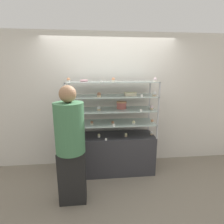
# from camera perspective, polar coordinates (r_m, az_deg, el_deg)

# --- Properties ---
(ground_plane) EXTENTS (20.00, 20.00, 0.00)m
(ground_plane) POSITION_cam_1_polar(r_m,az_deg,el_deg) (3.58, 0.00, -18.53)
(ground_plane) COLOR gray
(back_wall) EXTENTS (8.00, 0.05, 2.60)m
(back_wall) POSITION_cam_1_polar(r_m,az_deg,el_deg) (3.50, -0.68, 3.60)
(back_wall) COLOR silver
(back_wall) RESTS_ON ground_plane
(display_base) EXTENTS (1.55, 0.52, 0.73)m
(display_base) POSITION_cam_1_polar(r_m,az_deg,el_deg) (3.40, 0.00, -13.33)
(display_base) COLOR #333338
(display_base) RESTS_ON ground_plane
(display_riser_lower) EXTENTS (1.55, 0.52, 0.25)m
(display_riser_lower) POSITION_cam_1_polar(r_m,az_deg,el_deg) (3.18, 0.00, -3.67)
(display_riser_lower) COLOR #B7B7BC
(display_riser_lower) RESTS_ON display_base
(display_riser_middle) EXTENTS (1.55, 0.52, 0.25)m
(display_riser_middle) POSITION_cam_1_polar(r_m,az_deg,el_deg) (3.12, 0.00, 0.66)
(display_riser_middle) COLOR #B7B7BC
(display_riser_middle) RESTS_ON display_riser_lower
(display_riser_upper) EXTENTS (1.55, 0.52, 0.25)m
(display_riser_upper) POSITION_cam_1_polar(r_m,az_deg,el_deg) (3.08, 0.00, 5.13)
(display_riser_upper) COLOR #B7B7BC
(display_riser_upper) RESTS_ON display_riser_middle
(display_riser_top) EXTENTS (1.55, 0.52, 0.25)m
(display_riser_top) POSITION_cam_1_polar(r_m,az_deg,el_deg) (3.05, 0.00, 9.71)
(display_riser_top) COLOR #B7B7BC
(display_riser_top) RESTS_ON display_riser_upper
(layer_cake_centerpiece) EXTENTS (0.18, 0.18, 0.13)m
(layer_cake_centerpiece) POSITION_cam_1_polar(r_m,az_deg,el_deg) (3.17, 3.10, 2.29)
(layer_cake_centerpiece) COLOR #C66660
(layer_cake_centerpiece) RESTS_ON display_riser_middle
(sheet_cake_frosted) EXTENTS (0.20, 0.14, 0.06)m
(sheet_cake_frosted) POSITION_cam_1_polar(r_m,az_deg,el_deg) (3.10, 5.98, 5.90)
(sheet_cake_frosted) COLOR beige
(sheet_cake_frosted) RESTS_ON display_riser_upper
(cupcake_0) EXTENTS (0.05, 0.05, 0.07)m
(cupcake_0) POSITION_cam_1_polar(r_m,az_deg,el_deg) (3.22, -13.07, -7.58)
(cupcake_0) COLOR #CCB28C
(cupcake_0) RESTS_ON display_base
(cupcake_1) EXTENTS (0.05, 0.05, 0.07)m
(cupcake_1) POSITION_cam_1_polar(r_m,az_deg,el_deg) (3.16, -4.28, -7.67)
(cupcake_1) COLOR white
(cupcake_1) RESTS_ON display_base
(cupcake_2) EXTENTS (0.05, 0.05, 0.07)m
(cupcake_2) POSITION_cam_1_polar(r_m,az_deg,el_deg) (3.20, 4.58, -7.43)
(cupcake_2) COLOR #CCB28C
(cupcake_2) RESTS_ON display_base
(cupcake_3) EXTENTS (0.05, 0.05, 0.07)m
(cupcake_3) POSITION_cam_1_polar(r_m,az_deg,el_deg) (3.35, 12.75, -6.72)
(cupcake_3) COLOR #CCB28C
(cupcake_3) RESTS_ON display_base
(price_tag_0) EXTENTS (0.04, 0.00, 0.04)m
(price_tag_0) POSITION_cam_1_polar(r_m,az_deg,el_deg) (3.02, -1.97, -8.91)
(price_tag_0) COLOR white
(price_tag_0) RESTS_ON display_base
(cupcake_4) EXTENTS (0.05, 0.05, 0.07)m
(cupcake_4) POSITION_cam_1_polar(r_m,az_deg,el_deg) (3.04, -13.05, -3.95)
(cupcake_4) COLOR white
(cupcake_4) RESTS_ON display_riser_lower
(cupcake_5) EXTENTS (0.05, 0.05, 0.07)m
(cupcake_5) POSITION_cam_1_polar(r_m,az_deg,el_deg) (3.06, -6.59, -3.57)
(cupcake_5) COLOR beige
(cupcake_5) RESTS_ON display_riser_lower
(cupcake_6) EXTENTS (0.05, 0.05, 0.07)m
(cupcake_6) POSITION_cam_1_polar(r_m,az_deg,el_deg) (3.04, 0.30, -3.60)
(cupcake_6) COLOR beige
(cupcake_6) RESTS_ON display_riser_lower
(cupcake_7) EXTENTS (0.05, 0.05, 0.07)m
(cupcake_7) POSITION_cam_1_polar(r_m,az_deg,el_deg) (3.10, 7.12, -3.39)
(cupcake_7) COLOR white
(cupcake_7) RESTS_ON display_riser_lower
(cupcake_8) EXTENTS (0.05, 0.05, 0.07)m
(cupcake_8) POSITION_cam_1_polar(r_m,az_deg,el_deg) (3.23, 12.97, -2.95)
(cupcake_8) COLOR white
(cupcake_8) RESTS_ON display_riser_lower
(price_tag_1) EXTENTS (0.04, 0.00, 0.04)m
(price_tag_1) POSITION_cam_1_polar(r_m,az_deg,el_deg) (2.94, 0.68, -4.37)
(price_tag_1) COLOR white
(price_tag_1) RESTS_ON display_riser_lower
(cupcake_9) EXTENTS (0.06, 0.06, 0.08)m
(cupcake_9) POSITION_cam_1_polar(r_m,az_deg,el_deg) (3.04, -13.42, 0.93)
(cupcake_9) COLOR white
(cupcake_9) RESTS_ON display_riser_middle
(cupcake_10) EXTENTS (0.06, 0.06, 0.08)m
(cupcake_10) POSITION_cam_1_polar(r_m,az_deg,el_deg) (3.03, -4.31, 1.21)
(cupcake_10) COLOR #CCB28C
(cupcake_10) RESTS_ON display_riser_middle
(cupcake_11) EXTENTS (0.06, 0.06, 0.08)m
(cupcake_11) POSITION_cam_1_polar(r_m,az_deg,el_deg) (3.18, 12.79, 1.51)
(cupcake_11) COLOR #CCB28C
(cupcake_11) RESTS_ON display_riser_middle
(price_tag_2) EXTENTS (0.04, 0.00, 0.04)m
(price_tag_2) POSITION_cam_1_polar(r_m,az_deg,el_deg) (2.97, 9.44, 0.49)
(price_tag_2) COLOR white
(price_tag_2) RESTS_ON display_riser_middle
(cupcake_12) EXTENTS (0.07, 0.07, 0.08)m
(cupcake_12) POSITION_cam_1_polar(r_m,az_deg,el_deg) (2.99, -13.39, 5.51)
(cupcake_12) COLOR white
(cupcake_12) RESTS_ON display_riser_upper
(cupcake_13) EXTENTS (0.07, 0.07, 0.08)m
(cupcake_13) POSITION_cam_1_polar(r_m,az_deg,el_deg) (2.92, -4.25, 5.65)
(cupcake_13) COLOR #CCB28C
(cupcake_13) RESTS_ON display_riser_upper
(cupcake_14) EXTENTS (0.07, 0.07, 0.08)m
(cupcake_14) POSITION_cam_1_polar(r_m,az_deg,el_deg) (3.09, 13.65, 5.75)
(cupcake_14) COLOR #CCB28C
(cupcake_14) RESTS_ON display_riser_upper
(price_tag_3) EXTENTS (0.04, 0.00, 0.04)m
(price_tag_3) POSITION_cam_1_polar(r_m,az_deg,el_deg) (2.92, 9.71, 5.20)
(price_tag_3) COLOR white
(price_tag_3) RESTS_ON display_riser_upper
(cupcake_15) EXTENTS (0.06, 0.06, 0.07)m
(cupcake_15) POSITION_cam_1_polar(r_m,az_deg,el_deg) (2.99, -14.02, 10.15)
(cupcake_15) COLOR white
(cupcake_15) RESTS_ON display_riser_top
(cupcake_16) EXTENTS (0.06, 0.06, 0.07)m
(cupcake_16) POSITION_cam_1_polar(r_m,az_deg,el_deg) (2.94, 0.41, 10.48)
(cupcake_16) COLOR beige
(cupcake_16) RESTS_ON display_riser_top
(cupcake_17) EXTENTS (0.06, 0.06, 0.07)m
(cupcake_17) POSITION_cam_1_polar(r_m,az_deg,el_deg) (3.08, 13.91, 10.23)
(cupcake_17) COLOR beige
(cupcake_17) RESTS_ON display_riser_top
(price_tag_4) EXTENTS (0.04, 0.00, 0.04)m
(price_tag_4) POSITION_cam_1_polar(r_m,az_deg,el_deg) (2.80, -3.50, 10.08)
(price_tag_4) COLOR white
(price_tag_4) RESTS_ON display_riser_top
(donut_glazed) EXTENTS (0.14, 0.14, 0.03)m
(donut_glazed) POSITION_cam_1_polar(r_m,az_deg,el_deg) (3.09, -9.15, 10.12)
(donut_glazed) COLOR #EFB2BC
(donut_glazed) RESTS_ON display_riser_top
(customer_figure) EXTENTS (0.40, 0.40, 1.71)m
(customer_figure) POSITION_cam_1_polar(r_m,az_deg,el_deg) (2.50, -13.40, -10.01)
(customer_figure) COLOR black
(customer_figure) RESTS_ON ground_plane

